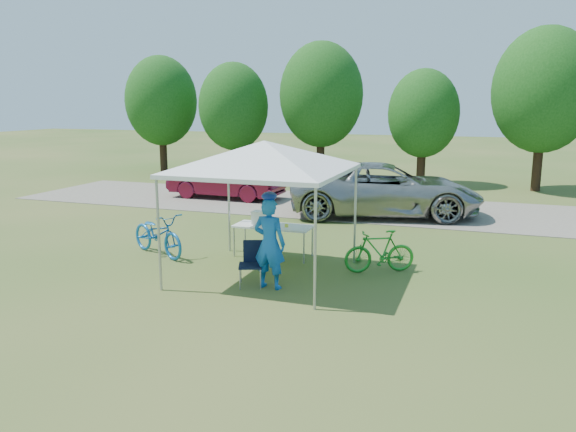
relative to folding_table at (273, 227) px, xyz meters
name	(u,v)px	position (x,y,z in m)	size (l,w,h in m)	color
ground	(265,275)	(0.36, -1.39, -0.68)	(100.00, 100.00, 0.00)	#2D5119
gravel_strip	(354,207)	(0.36, 6.61, -0.67)	(24.00, 5.00, 0.02)	gray
canopy	(264,144)	(0.36, -1.39, 1.97)	(4.53, 4.53, 3.00)	#A5A5AA
treeline	(381,100)	(0.06, 12.66, 2.85)	(24.89, 4.28, 6.30)	#382314
folding_table	(273,227)	(0.00, 0.00, 0.00)	(1.76, 0.73, 0.72)	white
folding_chair	(252,259)	(0.34, -2.01, -0.18)	(0.56, 0.59, 0.86)	black
cooler	(262,218)	(-0.28, 0.00, 0.20)	(0.42, 0.29, 0.31)	white
ice_cream_cup	(287,226)	(0.34, -0.05, 0.08)	(0.09, 0.09, 0.06)	yellow
cyclist	(270,244)	(0.73, -2.08, 0.18)	(0.63, 0.41, 1.73)	#165EB4
bike_blue	(158,234)	(-2.54, -0.76, -0.18)	(0.66, 1.90, 1.00)	#135EA8
bike_green	(380,251)	(2.50, -0.40, -0.24)	(0.42, 1.48, 0.89)	#1D8224
minivan	(385,189)	(1.58, 5.48, 0.15)	(2.68, 5.80, 1.61)	#9E9D99
sedan	(226,179)	(-4.43, 6.75, 0.03)	(1.46, 4.17, 1.38)	#570E20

